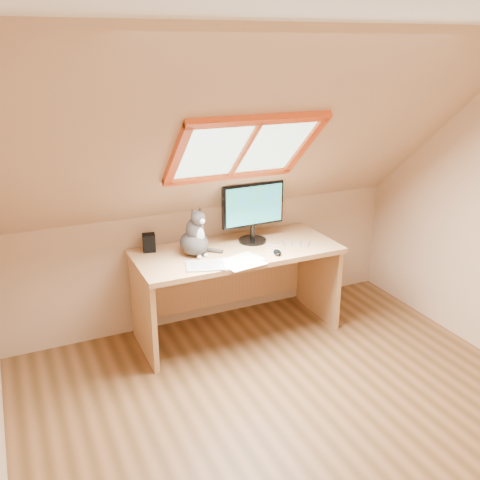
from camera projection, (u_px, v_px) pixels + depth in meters
ground at (313, 436)px, 3.33m from camera, size 3.50×3.50×0.00m
room_shell at (336, 223)px, 2.75m from camera, size 3.52×3.52×2.41m
desk at (233, 272)px, 4.42m from camera, size 1.64×0.72×0.75m
monitor at (253, 209)px, 4.34m from camera, size 0.54×0.23×0.50m
cat at (195, 237)px, 4.12m from camera, size 0.29×0.31×0.40m
desk_speaker at (149, 243)px, 4.22m from camera, size 0.11×0.11×0.14m
graphics_tablet at (205, 266)px, 3.94m from camera, size 0.32×0.27×0.01m
mouse at (277, 252)px, 4.17m from camera, size 0.09×0.12×0.03m
papers at (236, 263)px, 4.01m from camera, size 0.35×0.30×0.01m
cables at (287, 246)px, 4.34m from camera, size 0.51×0.26×0.01m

